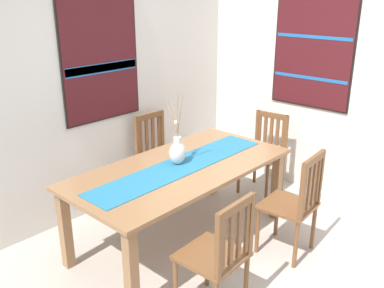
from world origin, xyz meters
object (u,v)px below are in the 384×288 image
at_px(centerpiece_vase, 177,151).
at_px(chair_2, 158,155).
at_px(painting_on_back_wall, 100,58).
at_px(chair_3, 218,254).
at_px(dining_table, 181,176).
at_px(chair_0, 295,203).
at_px(painting_on_side_wall, 313,52).
at_px(chair_1, 265,151).

bearing_deg(centerpiece_vase, chair_2, 58.32).
bearing_deg(painting_on_back_wall, chair_2, -25.96).
distance_m(chair_3, painting_on_back_wall, 2.25).
height_order(dining_table, centerpiece_vase, centerpiece_vase).
bearing_deg(chair_2, chair_3, -120.88).
xyz_separation_m(chair_0, painting_on_side_wall, (1.28, 0.61, 1.07)).
relative_size(chair_1, chair_3, 0.97).
distance_m(chair_1, chair_3, 2.08).
relative_size(centerpiece_vase, chair_3, 0.70).
relative_size(dining_table, painting_on_side_wall, 1.72).
bearing_deg(chair_0, painting_on_back_wall, 104.94).
distance_m(chair_1, painting_on_side_wall, 1.19).
xyz_separation_m(centerpiece_vase, chair_1, (1.37, -0.03, -0.38)).
relative_size(centerpiece_vase, painting_on_back_wall, 0.53).
height_order(chair_0, chair_3, chair_0).
bearing_deg(chair_1, painting_on_back_wall, 143.54).
distance_m(chair_3, painting_on_side_wall, 2.60).
height_order(chair_1, painting_on_side_wall, painting_on_side_wall).
relative_size(chair_0, chair_1, 1.06).
height_order(chair_3, painting_on_back_wall, painting_on_back_wall).
height_order(dining_table, painting_on_back_wall, painting_on_back_wall).
relative_size(chair_1, chair_2, 0.96).
xyz_separation_m(dining_table, chair_2, (0.48, 0.82, -0.16)).
bearing_deg(chair_2, chair_0, -89.53).
xyz_separation_m(centerpiece_vase, chair_0, (0.48, -0.92, -0.37)).
distance_m(dining_table, painting_on_side_wall, 2.02).
height_order(dining_table, chair_0, chair_0).
height_order(centerpiece_vase, painting_on_back_wall, painting_on_back_wall).
height_order(centerpiece_vase, chair_1, centerpiece_vase).
xyz_separation_m(chair_0, painting_on_back_wall, (-0.51, 1.92, 1.08)).
relative_size(dining_table, chair_2, 2.17).
xyz_separation_m(dining_table, painting_on_back_wall, (-0.01, 1.06, 0.93)).
bearing_deg(painting_on_back_wall, dining_table, -89.21).
relative_size(chair_2, chair_3, 1.01).
height_order(chair_0, painting_on_side_wall, painting_on_side_wall).
height_order(centerpiece_vase, chair_2, centerpiece_vase).
bearing_deg(dining_table, chair_3, -121.10).
bearing_deg(centerpiece_vase, painting_on_back_wall, 91.68).
bearing_deg(centerpiece_vase, painting_on_side_wall, -9.69).
bearing_deg(chair_1, chair_3, -155.31).
distance_m(dining_table, chair_1, 1.39).
distance_m(centerpiece_vase, painting_on_back_wall, 1.23).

